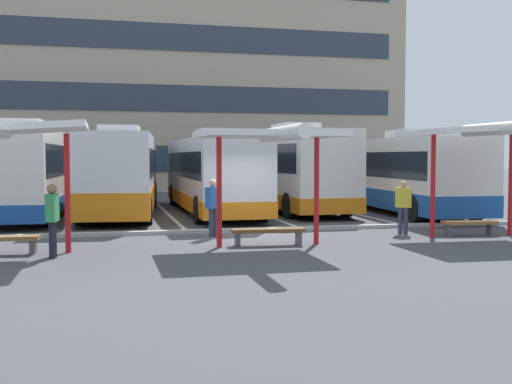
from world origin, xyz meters
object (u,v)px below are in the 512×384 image
Objects in this scene: waiting_shelter_1 at (271,137)px; coach_bus_0 at (27,173)px; coach_bus_3 at (285,169)px; waiting_passenger_1 at (52,215)px; waiting_shelter_2 at (479,132)px; waiting_passenger_2 at (213,203)px; coach_bus_2 at (211,174)px; bench_2 at (469,225)px; bench_0 at (3,241)px; bench_1 at (268,233)px; coach_bus_4 at (398,175)px; coach_bus_1 at (123,174)px; waiting_passenger_0 at (403,203)px.

coach_bus_0 is at bearing 126.46° from waiting_shelter_1.
waiting_passenger_1 is at bearing -127.65° from coach_bus_3.
waiting_shelter_2 is 8.07m from waiting_passenger_2.
coach_bus_2 is 11.37m from bench_2.
coach_bus_2 is 10.35m from waiting_shelter_1.
coach_bus_3 reaches higher than bench_0.
coach_bus_0 is 11.89m from bench_1.
bench_0 is 1.01× the size of waiting_passenger_2.
coach_bus_4 is 6.96× the size of bench_0.
bench_2 is at bearing 90.00° from waiting_shelter_2.
bench_0 is at bearing -86.97° from coach_bus_0.
coach_bus_4 reaches higher than bench_2.
coach_bus_4 is 11.16m from waiting_passenger_2.
coach_bus_2 is at bearing -164.54° from coach_bus_3.
coach_bus_0 is 6.07× the size of bench_2.
coach_bus_0 is 5.96× the size of waiting_passenger_2.
waiting_passenger_2 is at bearing 34.58° from waiting_passenger_1.
waiting_passenger_1 is (-1.93, -11.34, -0.61)m from coach_bus_1.
coach_bus_2 is at bearing 4.54° from coach_bus_0.
waiting_shelter_2 is 2.74× the size of waiting_passenger_2.
bench_2 is at bearing -11.66° from waiting_passenger_2.
waiting_passenger_0 is at bearing -83.64° from coach_bus_3.
bench_0 is 0.38× the size of waiting_shelter_1.
coach_bus_2 is 7.98m from waiting_passenger_2.
waiting_shelter_2 is at bearing -38.31° from waiting_passenger_0.
coach_bus_2 is (3.64, -0.52, -0.01)m from coach_bus_1.
coach_bus_0 is 0.86× the size of coach_bus_2.
waiting_shelter_1 is at bearing -90.00° from bench_1.
bench_1 is (-0.00, 0.31, -2.55)m from waiting_shelter_1.
waiting_passenger_2 reaches higher than waiting_passenger_0.
coach_bus_1 is at bearing 108.52° from bench_1.
bench_0 is at bearing -124.28° from coach_bus_2.
coach_bus_3 is at bearing 150.77° from coach_bus_4.
coach_bus_3 reaches higher than bench_1.
bench_2 is at bearing -56.32° from coach_bus_2.
coach_bus_3 is 15.11m from bench_0.
coach_bus_2 is at bearing 123.68° from bench_2.
bench_2 is (6.40, 0.87, -2.56)m from waiting_shelter_1.
coach_bus_1 reaches higher than waiting_passenger_1.
coach_bus_3 is 6.83× the size of waiting_passenger_2.
waiting_shelter_1 is 2.79× the size of waiting_passenger_0.
waiting_passenger_2 is (4.30, 2.97, -0.03)m from waiting_passenger_1.
bench_0 is (-3.15, -10.50, -1.29)m from coach_bus_1.
coach_bus_4 is (4.35, -2.43, -0.20)m from coach_bus_3.
coach_bus_1 is 11.42m from waiting_shelter_1.
bench_1 is 6.42m from bench_2.
bench_1 is (3.51, -10.48, -1.29)m from coach_bus_1.
coach_bus_3 is 10.07m from waiting_passenger_2.
bench_1 is at bearing -162.37° from waiting_passenger_0.
coach_bus_4 reaches higher than coach_bus_2.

